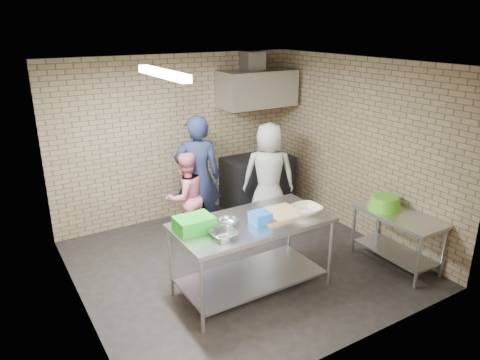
% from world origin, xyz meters
% --- Properties ---
extents(floor, '(4.20, 4.20, 0.00)m').
position_xyz_m(floor, '(0.00, 0.00, 0.00)').
color(floor, black).
rests_on(floor, ground).
extents(ceiling, '(4.20, 4.20, 0.00)m').
position_xyz_m(ceiling, '(0.00, 0.00, 2.70)').
color(ceiling, black).
rests_on(ceiling, ground).
extents(back_wall, '(4.20, 0.06, 2.70)m').
position_xyz_m(back_wall, '(0.00, 2.00, 1.35)').
color(back_wall, tan).
rests_on(back_wall, ground).
extents(front_wall, '(4.20, 0.06, 2.70)m').
position_xyz_m(front_wall, '(0.00, -2.00, 1.35)').
color(front_wall, tan).
rests_on(front_wall, ground).
extents(left_wall, '(0.06, 4.00, 2.70)m').
position_xyz_m(left_wall, '(-2.10, 0.00, 1.35)').
color(left_wall, tan).
rests_on(left_wall, ground).
extents(right_wall, '(0.06, 4.00, 2.70)m').
position_xyz_m(right_wall, '(2.10, 0.00, 1.35)').
color(right_wall, tan).
rests_on(right_wall, ground).
extents(prep_table, '(1.88, 0.94, 0.94)m').
position_xyz_m(prep_table, '(-0.22, -0.61, 0.47)').
color(prep_table, '#BABCC1').
rests_on(prep_table, floor).
extents(side_counter, '(0.60, 1.20, 0.75)m').
position_xyz_m(side_counter, '(1.80, -1.10, 0.38)').
color(side_counter, silver).
rests_on(side_counter, floor).
extents(stove, '(1.20, 0.70, 0.90)m').
position_xyz_m(stove, '(1.35, 1.65, 0.45)').
color(stove, black).
rests_on(stove, floor).
extents(range_hood, '(1.30, 0.60, 0.60)m').
position_xyz_m(range_hood, '(1.35, 1.70, 2.10)').
color(range_hood, silver).
rests_on(range_hood, back_wall).
extents(hood_duct, '(0.35, 0.30, 0.30)m').
position_xyz_m(hood_duct, '(1.35, 1.85, 2.55)').
color(hood_duct, '#A5A8AD').
rests_on(hood_duct, back_wall).
extents(wall_shelf, '(0.80, 0.20, 0.04)m').
position_xyz_m(wall_shelf, '(1.65, 1.89, 1.92)').
color(wall_shelf, '#3F2B19').
rests_on(wall_shelf, back_wall).
extents(fluorescent_fixture, '(0.10, 1.25, 0.08)m').
position_xyz_m(fluorescent_fixture, '(-1.00, 0.00, 2.64)').
color(fluorescent_fixture, white).
rests_on(fluorescent_fixture, ceiling).
extents(green_crate, '(0.42, 0.31, 0.17)m').
position_xyz_m(green_crate, '(-0.92, -0.49, 1.02)').
color(green_crate, green).
rests_on(green_crate, prep_table).
extents(blue_tub, '(0.21, 0.21, 0.14)m').
position_xyz_m(blue_tub, '(-0.17, -0.71, 1.01)').
color(blue_tub, blue).
rests_on(blue_tub, prep_table).
extents(cutting_board, '(0.57, 0.44, 0.03)m').
position_xyz_m(cutting_board, '(0.13, -0.63, 0.96)').
color(cutting_board, '#D7AF7C').
rests_on(cutting_board, prep_table).
extents(mixing_bowl_a, '(0.30, 0.30, 0.07)m').
position_xyz_m(mixing_bowl_a, '(-0.72, -0.81, 0.98)').
color(mixing_bowl_a, silver).
rests_on(mixing_bowl_a, prep_table).
extents(mixing_bowl_b, '(0.23, 0.23, 0.07)m').
position_xyz_m(mixing_bowl_b, '(-0.52, -0.56, 0.98)').
color(mixing_bowl_b, silver).
rests_on(mixing_bowl_b, prep_table).
extents(ceramic_bowl, '(0.37, 0.37, 0.09)m').
position_xyz_m(ceramic_bowl, '(0.48, -0.76, 0.98)').
color(ceramic_bowl, beige).
rests_on(ceramic_bowl, prep_table).
extents(green_basin, '(0.46, 0.46, 0.17)m').
position_xyz_m(green_basin, '(1.78, -0.85, 0.83)').
color(green_basin, '#59C626').
rests_on(green_basin, side_counter).
extents(bottle_red, '(0.07, 0.07, 0.18)m').
position_xyz_m(bottle_red, '(1.40, 1.89, 2.03)').
color(bottle_red, '#B22619').
rests_on(bottle_red, wall_shelf).
extents(bottle_green, '(0.06, 0.06, 0.15)m').
position_xyz_m(bottle_green, '(1.80, 1.89, 2.02)').
color(bottle_green, green).
rests_on(bottle_green, wall_shelf).
extents(man_navy, '(0.82, 0.71, 1.90)m').
position_xyz_m(man_navy, '(-0.08, 1.13, 0.95)').
color(man_navy, black).
rests_on(man_navy, floor).
extents(woman_pink, '(0.74, 0.62, 1.38)m').
position_xyz_m(woman_pink, '(-0.32, 1.08, 0.69)').
color(woman_pink, pink).
rests_on(woman_pink, floor).
extents(woman_white, '(0.99, 0.89, 1.69)m').
position_xyz_m(woman_white, '(1.06, 0.90, 0.85)').
color(woman_white, silver).
rests_on(woman_white, floor).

